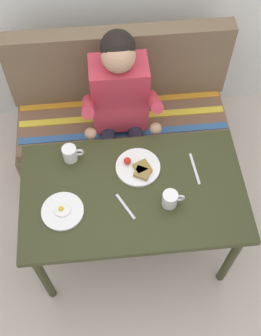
{
  "coord_description": "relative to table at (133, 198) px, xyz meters",
  "views": [
    {
      "loc": [
        -0.12,
        -1.06,
        2.68
      ],
      "look_at": [
        0.0,
        0.15,
        0.72
      ],
      "focal_mm": 44.72,
      "sensor_mm": 36.0,
      "label": 1
    }
  ],
  "objects": [
    {
      "name": "plate_eggs",
      "position": [
        -0.37,
        -0.09,
        0.09
      ],
      "size": [
        0.22,
        0.22,
        0.04
      ],
      "color": "white",
      "rests_on": "table"
    },
    {
      "name": "coffee_mug",
      "position": [
        -0.32,
        0.24,
        0.13
      ],
      "size": [
        0.12,
        0.08,
        0.09
      ],
      "color": "white",
      "rests_on": "table"
    },
    {
      "name": "ground_plane",
      "position": [
        0.0,
        0.0,
        -0.65
      ],
      "size": [
        8.0,
        8.0,
        0.0
      ],
      "primitive_type": "plane",
      "color": "beige"
    },
    {
      "name": "coffee_mug_second",
      "position": [
        0.18,
        -0.09,
        0.13
      ],
      "size": [
        0.12,
        0.08,
        0.09
      ],
      "color": "white",
      "rests_on": "table"
    },
    {
      "name": "fork",
      "position": [
        -0.05,
        -0.09,
        0.08
      ],
      "size": [
        0.09,
        0.16,
        0.0
      ],
      "primitive_type": "cube",
      "rotation": [
        0.0,
        0.0,
        0.5
      ],
      "color": "silver",
      "rests_on": "table"
    },
    {
      "name": "knife",
      "position": [
        0.35,
        0.1,
        0.08
      ],
      "size": [
        0.03,
        0.2,
        0.0
      ],
      "primitive_type": "cube",
      "rotation": [
        0.0,
        0.0,
        0.08
      ],
      "color": "silver",
      "rests_on": "table"
    },
    {
      "name": "table",
      "position": [
        0.0,
        0.0,
        0.0
      ],
      "size": [
        1.2,
        0.7,
        0.73
      ],
      "color": "#2F3218",
      "rests_on": "ground"
    },
    {
      "name": "plate_breakfast",
      "position": [
        0.04,
        0.13,
        0.1
      ],
      "size": [
        0.24,
        0.24,
        0.05
      ],
      "color": "white",
      "rests_on": "table"
    },
    {
      "name": "couch",
      "position": [
        0.0,
        0.76,
        -0.32
      ],
      "size": [
        1.44,
        0.56,
        1.0
      ],
      "color": "brown",
      "rests_on": "ground"
    },
    {
      "name": "person",
      "position": [
        -0.02,
        0.59,
        0.09
      ],
      "size": [
        0.45,
        0.61,
        1.21
      ],
      "color": "#BE3242",
      "rests_on": "ground"
    }
  ]
}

